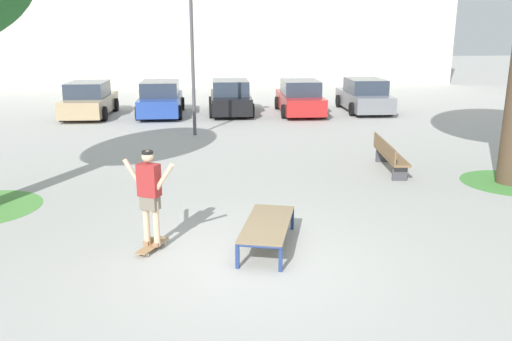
# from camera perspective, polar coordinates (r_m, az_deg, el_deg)

# --- Properties ---
(ground_plane) EXTENTS (120.00, 120.00, 0.00)m
(ground_plane) POSITION_cam_1_polar(r_m,az_deg,el_deg) (8.83, -0.88, -9.94)
(ground_plane) COLOR #A8A8A3
(skate_box) EXTENTS (1.29, 2.04, 0.46)m
(skate_box) POSITION_cam_1_polar(r_m,az_deg,el_deg) (9.24, 1.25, -5.96)
(skate_box) COLOR navy
(skate_box) RESTS_ON ground
(skateboard) EXTENTS (0.56, 0.80, 0.09)m
(skateboard) POSITION_cam_1_polar(r_m,az_deg,el_deg) (9.42, -11.19, -8.04)
(skateboard) COLOR #9E754C
(skateboard) RESTS_ON ground
(skater) EXTENTS (0.91, 0.56, 1.69)m
(skater) POSITION_cam_1_polar(r_m,az_deg,el_deg) (9.08, -11.51, -2.26)
(skater) COLOR beige
(skater) RESTS_ON skateboard
(grass_patch_near_right) EXTENTS (2.38, 2.38, 0.01)m
(grass_patch_near_right) POSITION_cam_1_polar(r_m,az_deg,el_deg) (14.58, 25.89, -1.19)
(grass_patch_near_right) COLOR #47893D
(grass_patch_near_right) RESTS_ON ground
(car_tan) EXTENTS (2.11, 4.29, 1.50)m
(car_tan) POSITION_cam_1_polar(r_m,az_deg,el_deg) (24.06, -17.71, 7.28)
(car_tan) COLOR tan
(car_tan) RESTS_ON ground
(car_blue) EXTENTS (2.05, 4.26, 1.50)m
(car_blue) POSITION_cam_1_polar(r_m,az_deg,el_deg) (23.61, -10.32, 7.62)
(car_blue) COLOR #28479E
(car_blue) RESTS_ON ground
(car_black) EXTENTS (2.05, 4.27, 1.50)m
(car_black) POSITION_cam_1_polar(r_m,az_deg,el_deg) (23.78, -2.81, 7.90)
(car_black) COLOR black
(car_black) RESTS_ON ground
(car_red) EXTENTS (2.11, 4.30, 1.50)m
(car_red) POSITION_cam_1_polar(r_m,az_deg,el_deg) (23.73, 4.79, 7.85)
(car_red) COLOR red
(car_red) RESTS_ON ground
(car_grey) EXTENTS (2.10, 4.29, 1.50)m
(car_grey) POSITION_cam_1_polar(r_m,az_deg,el_deg) (24.80, 11.70, 7.91)
(car_grey) COLOR slate
(car_grey) RESTS_ON ground
(park_bench) EXTENTS (0.76, 2.44, 0.83)m
(park_bench) POSITION_cam_1_polar(r_m,az_deg,el_deg) (14.57, 14.28, 1.69)
(park_bench) COLOR brown
(park_bench) RESTS_ON ground
(light_post) EXTENTS (0.36, 0.36, 5.83)m
(light_post) POSITION_cam_1_polar(r_m,az_deg,el_deg) (18.72, -7.03, 15.41)
(light_post) COLOR #4C4C51
(light_post) RESTS_ON ground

